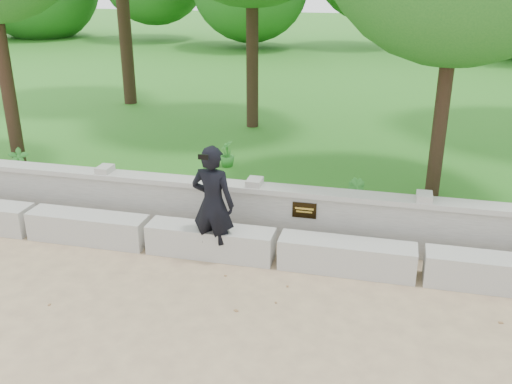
% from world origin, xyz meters
% --- Properties ---
extents(ground, '(80.00, 80.00, 0.00)m').
position_xyz_m(ground, '(0.00, 0.00, 0.00)').
color(ground, tan).
rests_on(ground, ground).
extents(lawn, '(40.00, 22.00, 0.25)m').
position_xyz_m(lawn, '(0.00, 14.00, 0.12)').
color(lawn, '#27751C').
rests_on(lawn, ground).
extents(concrete_bench, '(11.90, 0.45, 0.45)m').
position_xyz_m(concrete_bench, '(0.00, 1.90, 0.22)').
color(concrete_bench, beige).
rests_on(concrete_bench, ground).
extents(parapet_wall, '(12.50, 0.35, 0.90)m').
position_xyz_m(parapet_wall, '(0.00, 2.60, 0.46)').
color(parapet_wall, '#B1AFA8').
rests_on(parapet_wall, ground).
extents(man_main, '(0.68, 0.61, 1.74)m').
position_xyz_m(man_main, '(-0.91, 1.80, 0.87)').
color(man_main, black).
rests_on(man_main, ground).
extents(shrub_a, '(0.43, 0.40, 0.68)m').
position_xyz_m(shrub_a, '(-5.11, 3.30, 0.59)').
color(shrub_a, '#30832C').
rests_on(shrub_a, lawn).
extents(shrub_b, '(0.43, 0.41, 0.61)m').
position_xyz_m(shrub_b, '(1.01, 3.30, 0.55)').
color(shrub_b, '#30832C').
rests_on(shrub_b, lawn).
extents(shrub_d, '(0.36, 0.38, 0.53)m').
position_xyz_m(shrub_d, '(-1.69, 5.15, 0.52)').
color(shrub_d, '#30832C').
rests_on(shrub_d, lawn).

